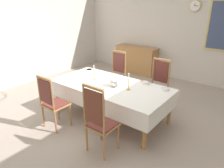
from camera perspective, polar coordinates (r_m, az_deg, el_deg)
ground at (r=4.61m, az=-0.81°, el=-9.18°), size 6.54×6.46×0.04m
back_wall at (r=6.85m, az=17.10°, el=15.13°), size 6.54×0.08×3.34m
left_wall at (r=6.59m, az=-24.71°, el=13.92°), size 0.08×6.46×3.34m
dining_table at (r=4.33m, az=-0.46°, el=-1.06°), size 2.43×1.19×0.74m
tablecloth at (r=4.33m, az=-0.46°, el=-1.12°), size 2.45×1.21×0.34m
chair_south_a at (r=4.15m, az=-15.83°, el=-4.59°), size 0.44×0.42×1.09m
chair_north_a at (r=5.45m, az=1.10°, el=2.89°), size 0.44×0.42×1.16m
chair_south_b at (r=3.34m, az=-3.48°, el=-9.74°), size 0.44×0.42×1.22m
chair_north_b at (r=4.88m, az=12.27°, el=0.01°), size 0.44×0.42×1.14m
soup_tureen at (r=4.19m, az=0.93°, el=0.70°), size 0.25×0.25×0.21m
candlestick_west at (r=4.53m, az=-4.86°, el=2.73°), size 0.07×0.07×0.34m
candlestick_east at (r=4.01m, az=4.49°, el=0.14°), size 0.07×0.07×0.33m
bowl_near_left at (r=4.41m, az=8.88°, el=0.44°), size 0.16×0.16×0.04m
bowl_near_right at (r=5.21m, az=-6.13°, el=3.86°), size 0.16×0.16×0.03m
bowl_far_left at (r=4.16m, az=14.27°, el=-1.33°), size 0.15×0.15×0.04m
spoon_primary at (r=4.39m, az=10.22°, el=0.02°), size 0.05×0.18×0.01m
spoon_secondary at (r=5.30m, az=-6.75°, el=4.01°), size 0.04×0.18×0.01m
sideboard at (r=7.30m, az=6.59°, el=6.56°), size 1.44×0.48×0.90m
mounted_clock at (r=6.58m, az=21.59°, el=19.11°), size 0.31×0.06×0.31m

